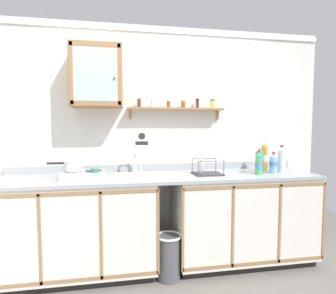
# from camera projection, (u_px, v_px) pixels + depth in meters

# --- Properties ---
(floor) EXTENTS (6.24, 6.24, 0.00)m
(floor) POSITION_uv_depth(u_px,v_px,m) (170.00, 290.00, 2.45)
(floor) COLOR slate
(floor) RESTS_ON ground
(back_wall) EXTENTS (3.84, 0.07, 2.55)m
(back_wall) POSITION_uv_depth(u_px,v_px,m) (158.00, 142.00, 3.09)
(back_wall) COLOR silver
(back_wall) RESTS_ON ground
(lower_cabinet_run) EXTENTS (1.53, 0.65, 0.93)m
(lower_cabinet_run) POSITION_uv_depth(u_px,v_px,m) (77.00, 228.00, 2.66)
(lower_cabinet_run) COLOR black
(lower_cabinet_run) RESTS_ON ground
(lower_cabinet_run_right) EXTENTS (1.49, 0.65, 0.93)m
(lower_cabinet_run_right) POSITION_uv_depth(u_px,v_px,m) (242.00, 218.00, 2.96)
(lower_cabinet_run_right) COLOR black
(lower_cabinet_run_right) RESTS_ON ground
(countertop) EXTENTS (3.20, 0.67, 0.03)m
(countertop) POSITION_uv_depth(u_px,v_px,m) (163.00, 177.00, 2.77)
(countertop) COLOR #9EA3A8
(countertop) RESTS_ON lower_cabinet_run
(backsplash) EXTENTS (3.20, 0.02, 0.08)m
(backsplash) POSITION_uv_depth(u_px,v_px,m) (159.00, 167.00, 3.07)
(backsplash) COLOR #9EA3A8
(backsplash) RESTS_ON countertop
(sink) EXTENTS (0.48, 0.41, 0.41)m
(sink) POSITION_uv_depth(u_px,v_px,m) (139.00, 177.00, 2.77)
(sink) COLOR silver
(sink) RESTS_ON countertop
(hot_plate_stove) EXTENTS (0.39, 0.29, 0.07)m
(hot_plate_stove) POSITION_uv_depth(u_px,v_px,m) (83.00, 175.00, 2.63)
(hot_plate_stove) COLOR silver
(hot_plate_stove) RESTS_ON countertop
(saucepan) EXTENTS (0.33, 0.18, 0.10)m
(saucepan) POSITION_uv_depth(u_px,v_px,m) (73.00, 166.00, 2.63)
(saucepan) COLOR silver
(saucepan) RESTS_ON hot_plate_stove
(bottle_water_blue_0) EXTENTS (0.08, 0.08, 0.23)m
(bottle_water_blue_0) POSITION_uv_depth(u_px,v_px,m) (273.00, 163.00, 2.92)
(bottle_water_blue_0) COLOR #8CB7E0
(bottle_water_blue_0) RESTS_ON countertop
(bottle_water_clear_1) EXTENTS (0.09, 0.09, 0.29)m
(bottle_water_clear_1) POSITION_uv_depth(u_px,v_px,m) (281.00, 160.00, 2.97)
(bottle_water_clear_1) COLOR silver
(bottle_water_clear_1) RESTS_ON countertop
(bottle_detergent_teal_2) EXTENTS (0.09, 0.09, 0.28)m
(bottle_detergent_teal_2) POSITION_uv_depth(u_px,v_px,m) (259.00, 161.00, 2.93)
(bottle_detergent_teal_2) COLOR teal
(bottle_detergent_teal_2) RESTS_ON countertop
(bottle_juice_amber_3) EXTENTS (0.08, 0.08, 0.33)m
(bottle_juice_amber_3) POSITION_uv_depth(u_px,v_px,m) (264.00, 157.00, 3.07)
(bottle_juice_amber_3) COLOR gold
(bottle_juice_amber_3) RESTS_ON countertop
(bottle_soda_green_4) EXTENTS (0.07, 0.07, 0.25)m
(bottle_soda_green_4) POSITION_uv_depth(u_px,v_px,m) (259.00, 164.00, 2.82)
(bottle_soda_green_4) COLOR #4CB266
(bottle_soda_green_4) RESTS_ON countertop
(dish_rack) EXTENTS (0.29, 0.25, 0.17)m
(dish_rack) POSITION_uv_depth(u_px,v_px,m) (206.00, 172.00, 2.84)
(dish_rack) COLOR #333338
(dish_rack) RESTS_ON countertop
(mug) EXTENTS (0.12, 0.08, 0.10)m
(mug) POSITION_uv_depth(u_px,v_px,m) (95.00, 174.00, 2.59)
(mug) COLOR #337259
(mug) RESTS_ON countertop
(wall_cabinet) EXTENTS (0.51, 0.31, 0.62)m
(wall_cabinet) POSITION_uv_depth(u_px,v_px,m) (97.00, 77.00, 2.76)
(wall_cabinet) COLOR #996B42
(spice_shelf) EXTENTS (1.06, 0.14, 0.23)m
(spice_shelf) POSITION_uv_depth(u_px,v_px,m) (177.00, 108.00, 3.00)
(spice_shelf) COLOR #996B42
(warning_sign) EXTENTS (0.16, 0.01, 0.22)m
(warning_sign) POSITION_uv_depth(u_px,v_px,m) (142.00, 139.00, 3.02)
(warning_sign) COLOR silver
(trash_bin) EXTENTS (0.25, 0.25, 0.43)m
(trash_bin) POSITION_uv_depth(u_px,v_px,m) (169.00, 256.00, 2.61)
(trash_bin) COLOR #4C4C51
(trash_bin) RESTS_ON ground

